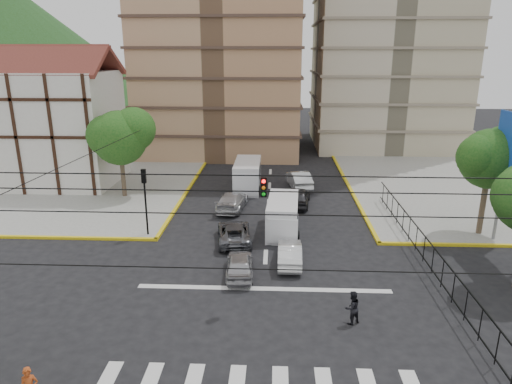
# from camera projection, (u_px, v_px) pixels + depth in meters

# --- Properties ---
(ground) EXTENTS (160.00, 160.00, 0.00)m
(ground) POSITION_uv_depth(u_px,v_px,m) (263.00, 301.00, 22.19)
(ground) COLOR black
(ground) RESTS_ON ground
(sidewalk_nw) EXTENTS (26.00, 26.00, 0.15)m
(sidewalk_nw) POSITION_uv_depth(u_px,v_px,m) (53.00, 182.00, 42.11)
(sidewalk_nw) COLOR gray
(sidewalk_nw) RESTS_ON ground
(sidewalk_ne) EXTENTS (26.00, 26.00, 0.15)m
(sidewalk_ne) POSITION_uv_depth(u_px,v_px,m) (495.00, 188.00, 40.41)
(sidewalk_ne) COLOR gray
(sidewalk_ne) RESTS_ON ground
(stop_line) EXTENTS (13.00, 0.40, 0.01)m
(stop_line) POSITION_uv_depth(u_px,v_px,m) (264.00, 289.00, 23.33)
(stop_line) COLOR silver
(stop_line) RESTS_ON ground
(tudor_building) EXTENTS (10.80, 8.05, 12.23)m
(tudor_building) POSITION_uv_depth(u_px,v_px,m) (57.00, 126.00, 40.54)
(tudor_building) COLOR silver
(tudor_building) RESTS_ON ground
(park_fence) EXTENTS (0.10, 22.50, 1.66)m
(park_fence) POSITION_uv_depth(u_px,v_px,m) (422.00, 264.00, 26.10)
(park_fence) COLOR black
(park_fence) RESTS_ON ground
(tree_park_c) EXTENTS (4.65, 3.80, 7.25)m
(tree_park_c) POSITION_uv_depth(u_px,v_px,m) (492.00, 156.00, 28.62)
(tree_park_c) COLOR #473828
(tree_park_c) RESTS_ON ground
(tree_tudor) EXTENTS (5.39, 4.40, 7.43)m
(tree_tudor) POSITION_uv_depth(u_px,v_px,m) (121.00, 135.00, 36.44)
(tree_tudor) COLOR #473828
(tree_tudor) RESTS_ON ground
(traffic_light_nw) EXTENTS (0.28, 0.22, 4.40)m
(traffic_light_nw) POSITION_uv_depth(u_px,v_px,m) (145.00, 191.00, 29.05)
(traffic_light_nw) COLOR black
(traffic_light_nw) RESTS_ON ground
(traffic_light_hanging) EXTENTS (18.00, 9.12, 0.92)m
(traffic_light_hanging) POSITION_uv_depth(u_px,v_px,m) (262.00, 199.00, 18.51)
(traffic_light_hanging) COLOR black
(traffic_light_hanging) RESTS_ON ground
(van_right_lane) EXTENTS (2.24, 5.11, 2.26)m
(van_right_lane) POSITION_uv_depth(u_px,v_px,m) (283.00, 217.00, 30.23)
(van_right_lane) COLOR silver
(van_right_lane) RESTS_ON ground
(van_left_lane) EXTENTS (2.31, 5.52, 2.49)m
(van_left_lane) POSITION_uv_depth(u_px,v_px,m) (247.00, 176.00, 39.68)
(van_left_lane) COLOR silver
(van_left_lane) RESTS_ON ground
(car_silver_front_left) EXTENTS (1.73, 3.77, 1.25)m
(car_silver_front_left) POSITION_uv_depth(u_px,v_px,m) (240.00, 264.00, 24.61)
(car_silver_front_left) COLOR #A3A3A7
(car_silver_front_left) RESTS_ON ground
(car_white_front_right) EXTENTS (1.38, 3.84, 1.26)m
(car_white_front_right) POSITION_uv_depth(u_px,v_px,m) (290.00, 253.00, 25.97)
(car_white_front_right) COLOR silver
(car_white_front_right) RESTS_ON ground
(car_grey_mid_left) EXTENTS (2.60, 4.65, 1.23)m
(car_grey_mid_left) POSITION_uv_depth(u_px,v_px,m) (234.00, 232.00, 28.99)
(car_grey_mid_left) COLOR #585960
(car_grey_mid_left) RESTS_ON ground
(car_silver_rear_left) EXTENTS (2.45, 4.83, 1.34)m
(car_silver_rear_left) POSITION_uv_depth(u_px,v_px,m) (232.00, 201.00, 34.90)
(car_silver_rear_left) COLOR #BBBCC1
(car_silver_rear_left) RESTS_ON ground
(car_darkgrey_mid_right) EXTENTS (2.25, 4.49, 1.47)m
(car_darkgrey_mid_right) POSITION_uv_depth(u_px,v_px,m) (298.00, 197.00, 35.75)
(car_darkgrey_mid_right) COLOR #28272A
(car_darkgrey_mid_right) RESTS_ON ground
(car_white_rear_right) EXTENTS (2.40, 4.85, 1.53)m
(car_white_rear_right) POSITION_uv_depth(u_px,v_px,m) (299.00, 179.00, 40.48)
(car_white_rear_right) COLOR silver
(car_white_rear_right) RESTS_ON ground
(pedestrian_crosswalk) EXTENTS (0.96, 0.89, 1.57)m
(pedestrian_crosswalk) POSITION_uv_depth(u_px,v_px,m) (352.00, 308.00, 20.16)
(pedestrian_crosswalk) COLOR black
(pedestrian_crosswalk) RESTS_ON ground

